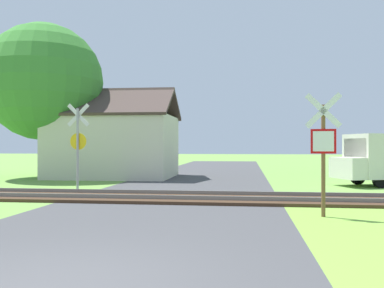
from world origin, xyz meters
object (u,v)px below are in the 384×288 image
at_px(stop_sign_near, 323,146).
at_px(house, 114,144).
at_px(crossing_sign_far, 78,141).
at_px(tree_left, 44,82).

height_order(stop_sign_near, house, house).
bearing_deg(crossing_sign_far, tree_left, 126.61).
height_order(stop_sign_near, tree_left, tree_left).
bearing_deg(stop_sign_near, tree_left, -33.19).
relative_size(stop_sign_near, house, 0.45).
bearing_deg(house, crossing_sign_far, -83.80).
distance_m(stop_sign_near, crossing_sign_far, 9.46).
relative_size(stop_sign_near, crossing_sign_far, 0.91).
relative_size(house, tree_left, 0.81).
bearing_deg(stop_sign_near, crossing_sign_far, -21.87).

